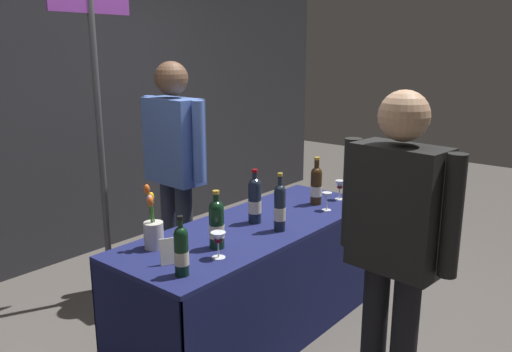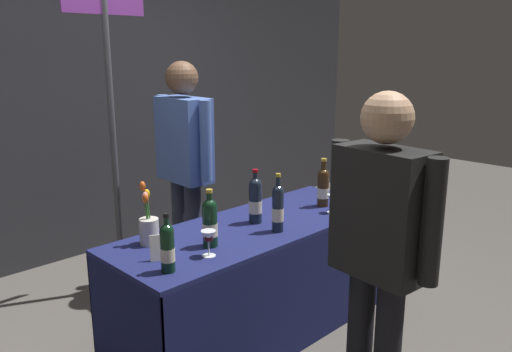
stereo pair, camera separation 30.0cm
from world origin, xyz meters
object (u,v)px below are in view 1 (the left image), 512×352
Objects in this scene: wine_glass_near_taster at (218,239)px; flower_vase at (153,230)px; wine_glass_mid at (327,197)px; vendor_presenter at (174,158)px; booth_signpost at (98,114)px; wine_glass_near_vendor at (340,186)px; tasting_table at (256,258)px; featured_wine_bottle at (217,223)px; taster_foreground_right at (396,236)px; display_bottle_0 at (316,185)px.

wine_glass_near_taster is 0.39× the size of flower_vase.
vendor_presenter reaches higher than wine_glass_mid.
flower_vase is (-0.12, 0.36, -0.00)m from wine_glass_near_taster.
booth_signpost is (-0.79, 1.31, 0.52)m from wine_glass_mid.
wine_glass_near_vendor is 1.44m from flower_vase.
tasting_table is 5.85× the size of featured_wine_bottle.
taster_foreground_right is at bearing -77.42° from featured_wine_bottle.
display_bottle_0 is 1.23m from flower_vase.
display_bottle_0 is 0.20× the size of vendor_presenter.
wine_glass_near_vendor is 1.17m from vendor_presenter.
tasting_table is at bearing -76.11° from booth_signpost.
taster_foreground_right is (-0.80, -0.93, 0.09)m from display_bottle_0.
tasting_table is 15.30× the size of wine_glass_mid.
flower_vase reaches higher than featured_wine_bottle.
wine_glass_near_vendor is at bearing 2.66° from wine_glass_near_taster.
vendor_presenter is (-0.69, 0.93, 0.18)m from wine_glass_near_vendor.
display_bottle_0 is 0.21× the size of taster_foreground_right.
booth_signpost reaches higher than wine_glass_near_taster.
wine_glass_near_vendor is 0.06× the size of booth_signpost.
wine_glass_mid is 0.07× the size of vendor_presenter.
tasting_table is at bearing 10.27° from featured_wine_bottle.
vendor_presenter reaches higher than taster_foreground_right.
featured_wine_bottle is 1.03m from vendor_presenter.
featured_wine_bottle is 1.20m from wine_glass_near_vendor.
featured_wine_bottle is at bearing 173.65° from wine_glass_mid.
wine_glass_mid is at bearing -59.01° from booth_signpost.
wine_glass_near_vendor is (0.20, -0.07, -0.04)m from display_bottle_0.
vendor_presenter is at bearing 83.84° from tasting_table.
wine_glass_mid is (-0.07, -0.13, -0.05)m from display_bottle_0.
tasting_table is at bearing 171.56° from wine_glass_near_vendor.
wine_glass_near_vendor is 0.08× the size of vendor_presenter.
display_bottle_0 is 0.16m from wine_glass_mid.
vendor_presenter reaches higher than tasting_table.
featured_wine_bottle is 0.19× the size of vendor_presenter.
wine_glass_near_taster reaches higher than tasting_table.
taster_foreground_right reaches higher than featured_wine_bottle.
taster_foreground_right is at bearing -69.87° from wine_glass_near_taster.
flower_vase is 0.21× the size of vendor_presenter.
wine_glass_near_vendor reaches higher than tasting_table.
display_bottle_0 reaches higher than wine_glass_near_vendor.
tasting_table is 0.85m from wine_glass_near_vendor.
wine_glass_near_vendor is 0.39× the size of flower_vase.
wine_glass_near_taster is 0.86m from taster_foreground_right.
featured_wine_bottle is at bearing 178.09° from wine_glass_near_vendor.
booth_signpost reaches higher than display_bottle_0.
wine_glass_mid is at bearing 26.24° from vendor_presenter.
booth_signpost is (-0.86, 1.18, 0.47)m from display_bottle_0.
wine_glass_mid is 1.02m from wine_glass_near_taster.
flower_vase is at bearing 168.16° from wine_glass_near_vendor.
taster_foreground_right is at bearing -130.60° from display_bottle_0.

